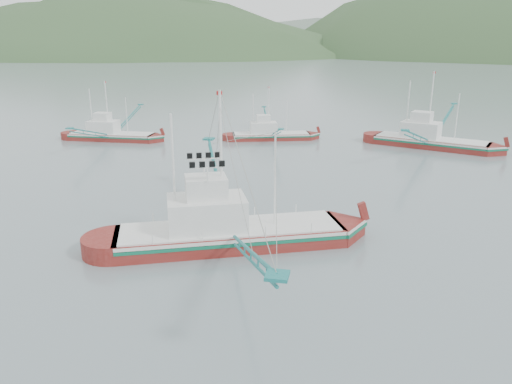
% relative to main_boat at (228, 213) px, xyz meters
% --- Properties ---
extents(ground, '(1200.00, 1200.00, 0.00)m').
position_rel_main_boat_xyz_m(ground, '(1.43, -2.71, -2.49)').
color(ground, slate).
rests_on(ground, ground).
extents(main_boat, '(17.16, 29.01, 12.26)m').
position_rel_main_boat_xyz_m(main_boat, '(0.00, 0.00, 0.00)').
color(main_boat, maroon).
rests_on(main_boat, ground).
extents(bg_boat_left, '(12.79, 23.01, 9.31)m').
position_rel_main_boat_xyz_m(bg_boat_left, '(-26.90, 34.39, -1.21)').
color(bg_boat_left, maroon).
rests_on(bg_boat_left, ground).
extents(bg_boat_right, '(15.69, 26.61, 11.16)m').
position_rel_main_boat_xyz_m(bg_boat_right, '(18.97, 38.46, -0.29)').
color(bg_boat_right, maroon).
rests_on(bg_boat_right, ground).
extents(bg_boat_far, '(11.96, 20.45, 8.48)m').
position_rel_main_boat_xyz_m(bg_boat_far, '(-3.70, 39.54, -0.88)').
color(bg_boat_far, maroon).
rests_on(bg_boat_far, ground).
extents(headland_left, '(448.00, 308.00, 210.00)m').
position_rel_main_boat_xyz_m(headland_left, '(-178.57, 357.29, -2.49)').
color(headland_left, '#2E4B26').
rests_on(headland_left, ground).
extents(ridge_distant, '(960.00, 400.00, 240.00)m').
position_rel_main_boat_xyz_m(ridge_distant, '(31.43, 557.29, -2.49)').
color(ridge_distant, slate).
rests_on(ridge_distant, ground).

